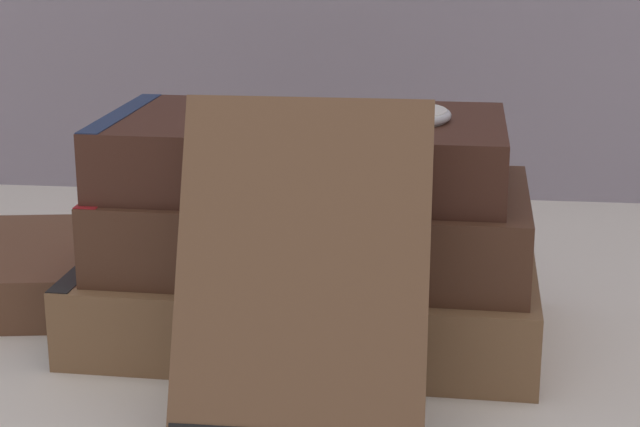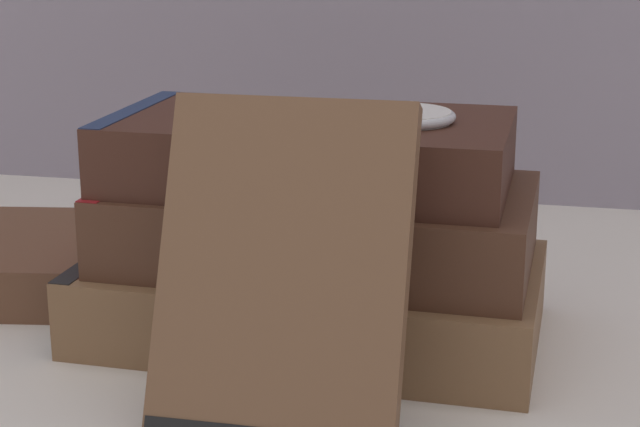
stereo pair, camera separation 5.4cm
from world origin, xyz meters
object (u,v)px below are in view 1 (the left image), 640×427
Objects in this scene: book_flat_bottom at (299,297)px; book_flat_top at (295,151)px; book_flat_middle at (306,223)px; book_leaning_front at (302,287)px; pocket_watch at (401,114)px.

book_flat_bottom is 0.08m from book_flat_top.
book_flat_middle is 0.12m from book_leaning_front.
pocket_watch is (0.06, -0.00, 0.02)m from book_flat_top.
pocket_watch is (0.06, 0.00, 0.11)m from book_flat_bottom.
book_flat_middle is at bearing 96.41° from book_leaning_front.
book_flat_top is at bearing 178.82° from pocket_watch.
book_leaning_front reaches higher than book_flat_bottom.
book_leaning_front reaches higher than book_flat_top.
book_flat_bottom is at bearing -176.88° from pocket_watch.
pocket_watch is at bearing 5.10° from book_flat_bottom.
book_flat_middle is 1.08× the size of book_flat_top.
book_flat_bottom is 1.09× the size of book_flat_middle.
book_leaning_front is 0.14m from pocket_watch.
book_leaning_front is at bearing -79.52° from book_flat_bottom.
book_leaning_front is at bearing -81.73° from book_flat_middle.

